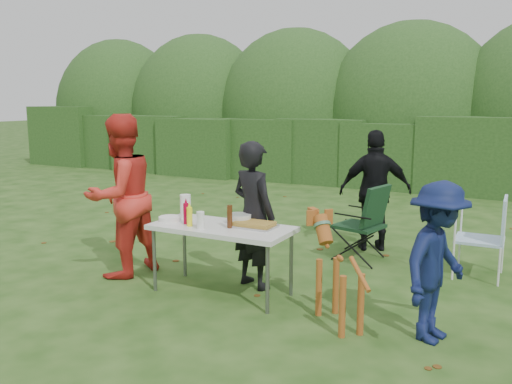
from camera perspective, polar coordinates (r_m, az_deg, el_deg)
The scene contains 20 objects.
ground at distance 5.81m, azimuth -5.55°, elevation -11.01°, with size 80.00×80.00×0.00m, color #1E4211.
hedge_row at distance 12.94m, azimuth 14.21°, elevation 4.17°, with size 22.00×1.40×1.70m, color #23471C.
shrub_backdrop at distance 14.45m, azimuth 15.85°, elevation 7.64°, with size 20.00×2.60×3.20m, color #3D6628.
folding_table at distance 5.73m, azimuth -3.63°, elevation -4.09°, with size 1.50×0.70×0.74m.
person_cook at distance 5.90m, azimuth -0.25°, elevation -2.42°, with size 0.59×0.39×1.62m, color black.
person_red_jacket at distance 6.47m, azimuth -14.06°, elevation -0.41°, with size 0.92×0.72×1.89m, color red.
person_black_puffy at distance 7.54m, azimuth 12.45°, elevation 0.15°, with size 0.97×0.40×1.65m, color black.
child at distance 4.87m, azimuth 18.54°, elevation -7.02°, with size 0.90×0.52×1.39m, color #0E1844.
dog at distance 5.04m, azimuth 8.78°, elevation -8.57°, with size 1.01×0.41×0.96m, color #A0531E, non-canonical shape.
camping_chair at distance 7.09m, azimuth 10.78°, elevation -3.06°, with size 0.62×0.62×1.00m, color #15361D, non-canonical shape.
lawn_chair at distance 6.82m, azimuth 22.49°, elevation -4.31°, with size 0.57×0.57×0.97m, color #5B98C5, non-canonical shape.
food_tray at distance 5.64m, azimuth -0.21°, elevation -3.61°, with size 0.45×0.30×0.02m, color #B7B7BA.
focaccia_bread at distance 5.64m, azimuth -0.21°, elevation -3.34°, with size 0.40×0.26×0.04m, color #A78031.
mustard_bottle at distance 5.71m, azimuth -7.00°, elevation -2.60°, with size 0.06×0.06×0.20m, color #FFF81E.
ketchup_bottle at distance 5.82m, azimuth -7.37°, elevation -2.27°, with size 0.06×0.06×0.22m, color #AA0328.
beer_bottle at distance 5.59m, azimuth -2.79°, elevation -2.59°, with size 0.06×0.06×0.24m, color #47230F.
paper_towel_roll at distance 6.12m, azimuth -7.44°, elevation -1.48°, with size 0.12×0.12×0.26m, color white.
cup_stack at distance 5.58m, azimuth -5.86°, elevation -2.98°, with size 0.08×0.08×0.18m, color white.
pasta_bowl at distance 5.80m, azimuth -1.79°, elevation -2.83°, with size 0.26×0.26×0.10m, color silver.
plate_stack at distance 5.99m, azimuth -9.07°, elevation -2.80°, with size 0.24×0.24×0.05m, color white.
Camera 1 is at (3.00, -4.53, 2.06)m, focal length 38.00 mm.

